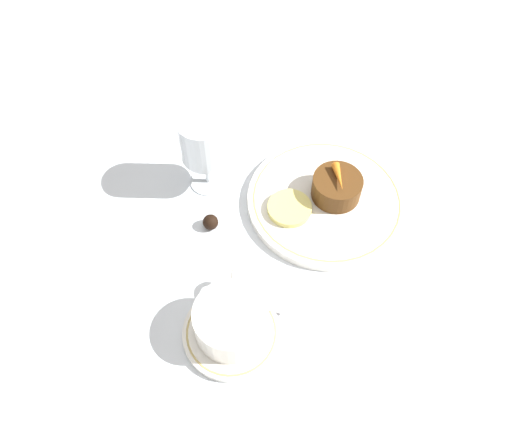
{
  "coord_description": "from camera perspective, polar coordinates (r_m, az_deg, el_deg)",
  "views": [
    {
      "loc": [
        -0.49,
        0.06,
        0.65
      ],
      "look_at": [
        -0.07,
        0.08,
        0.04
      ],
      "focal_mm": 35.0,
      "sensor_mm": 36.0,
      "label": 1
    }
  ],
  "objects": [
    {
      "name": "pineapple_slice",
      "position": [
        0.78,
        3.85,
        1.3
      ],
      "size": [
        0.07,
        0.07,
        0.01
      ],
      "color": "#EFE075",
      "rests_on": "dinner_plate"
    },
    {
      "name": "ground_plane",
      "position": [
        0.82,
        5.72,
        2.38
      ],
      "size": [
        3.0,
        3.0,
        0.0
      ],
      "primitive_type": "plane",
      "color": "white"
    },
    {
      "name": "spoon",
      "position": [
        0.71,
        -2.52,
        -9.72
      ],
      "size": [
        0.02,
        0.12,
        0.0
      ],
      "color": "silver",
      "rests_on": "saucer"
    },
    {
      "name": "dinner_plate",
      "position": [
        0.81,
        7.99,
        2.19
      ],
      "size": [
        0.25,
        0.25,
        0.01
      ],
      "color": "white",
      "rests_on": "ground_plane"
    },
    {
      "name": "dessert_cake",
      "position": [
        0.8,
        9.19,
        3.82
      ],
      "size": [
        0.08,
        0.08,
        0.04
      ],
      "color": "#563314",
      "rests_on": "dinner_plate"
    },
    {
      "name": "carrot_garnish",
      "position": [
        0.78,
        9.44,
        4.98
      ],
      "size": [
        0.05,
        0.02,
        0.01
      ],
      "color": "orange",
      "rests_on": "dessert_cake"
    },
    {
      "name": "chocolate_truffle",
      "position": [
        0.78,
        -5.22,
        -0.3
      ],
      "size": [
        0.02,
        0.02,
        0.02
      ],
      "color": "black",
      "rests_on": "ground_plane"
    },
    {
      "name": "wine_glass",
      "position": [
        0.77,
        -5.97,
        8.71
      ],
      "size": [
        0.07,
        0.07,
        0.14
      ],
      "color": "silver",
      "rests_on": "ground_plane"
    },
    {
      "name": "saucer",
      "position": [
        0.7,
        -2.83,
        -12.76
      ],
      "size": [
        0.13,
        0.13,
        0.01
      ],
      "color": "white",
      "rests_on": "ground_plane"
    },
    {
      "name": "fork",
      "position": [
        0.71,
        6.48,
        -10.56
      ],
      "size": [
        0.02,
        0.17,
        0.01
      ],
      "color": "silver",
      "rests_on": "ground_plane"
    },
    {
      "name": "coffee_cup",
      "position": [
        0.67,
        -2.9,
        -11.46
      ],
      "size": [
        0.12,
        0.1,
        0.05
      ],
      "color": "white",
      "rests_on": "saucer"
    }
  ]
}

